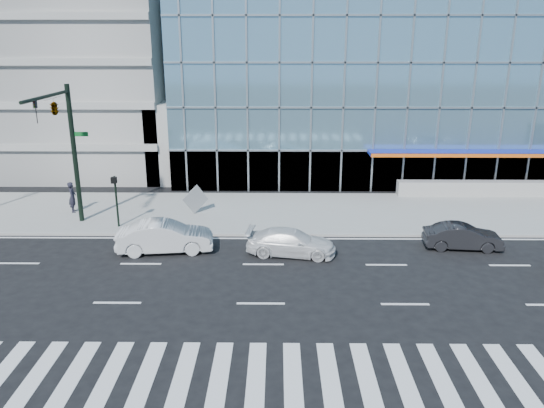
{
  "coord_description": "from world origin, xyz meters",
  "views": [
    {
      "loc": [
        0.67,
        -23.79,
        10.55
      ],
      "look_at": [
        0.4,
        3.0,
        2.16
      ],
      "focal_mm": 35.0,
      "sensor_mm": 36.0,
      "label": 1
    }
  ],
  "objects": [
    {
      "name": "white_sedan",
      "position": [
        -5.1,
        1.63,
        0.8
      ],
      "size": [
        5.05,
        2.28,
        1.61
      ],
      "primitive_type": "imported",
      "rotation": [
        0.0,
        0.0,
        1.69
      ],
      "color": "silver",
      "rests_on": "ground"
    },
    {
      "name": "ped_signal_post",
      "position": [
        -8.5,
        4.94,
        2.14
      ],
      "size": [
        0.3,
        0.33,
        3.0
      ],
      "color": "black",
      "rests_on": "sidewalk"
    },
    {
      "name": "ramp_block",
      "position": [
        -6.0,
        18.0,
        3.0
      ],
      "size": [
        6.0,
        8.0,
        6.0
      ],
      "primitive_type": "cube",
      "color": "gray",
      "rests_on": "ground"
    },
    {
      "name": "sidewalk",
      "position": [
        0.0,
        8.0,
        0.07
      ],
      "size": [
        120.0,
        8.0,
        0.15
      ],
      "primitive_type": "cube",
      "color": "gray",
      "rests_on": "ground"
    },
    {
      "name": "dark_sedan",
      "position": [
        10.37,
        2.19,
        0.65
      ],
      "size": [
        4.07,
        1.7,
        1.31
      ],
      "primitive_type": "imported",
      "rotation": [
        0.0,
        0.0,
        1.49
      ],
      "color": "black",
      "rests_on": "ground"
    },
    {
      "name": "tilted_panel",
      "position": [
        -4.37,
        7.43,
        1.06
      ],
      "size": [
        1.47,
        1.16,
        1.82
      ],
      "primitive_type": "cube",
      "rotation": [
        0.0,
        0.94,
        0.66
      ],
      "color": "#969696",
      "rests_on": "sidewalk"
    },
    {
      "name": "white_suv",
      "position": [
        1.38,
        1.29,
        0.66
      ],
      "size": [
        4.74,
        2.44,
        1.32
      ],
      "primitive_type": "imported",
      "rotation": [
        0.0,
        0.0,
        1.44
      ],
      "color": "silver",
      "rests_on": "ground"
    },
    {
      "name": "parking_garage",
      "position": [
        -20.0,
        26.0,
        10.0
      ],
      "size": [
        24.0,
        24.0,
        20.0
      ],
      "primitive_type": "cube",
      "color": "gray",
      "rests_on": "ground"
    },
    {
      "name": "traffic_signal",
      "position": [
        -11.0,
        4.57,
        6.16
      ],
      "size": [
        1.14,
        5.74,
        8.0
      ],
      "color": "black",
      "rests_on": "sidewalk"
    },
    {
      "name": "theatre_building",
      "position": [
        14.0,
        26.0,
        7.5
      ],
      "size": [
        42.0,
        26.0,
        15.0
      ],
      "primitive_type": "cube",
      "color": "#6FA1BA",
      "rests_on": "ground"
    },
    {
      "name": "pedestrian",
      "position": [
        -12.09,
        7.67,
        1.11
      ],
      "size": [
        0.62,
        0.79,
        1.92
      ],
      "primitive_type": "imported",
      "rotation": [
        0.0,
        0.0,
        1.83
      ],
      "color": "black",
      "rests_on": "sidewalk"
    },
    {
      "name": "ground",
      "position": [
        0.0,
        0.0,
        0.0
      ],
      "size": [
        160.0,
        160.0,
        0.0
      ],
      "primitive_type": "plane",
      "color": "black",
      "rests_on": "ground"
    }
  ]
}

